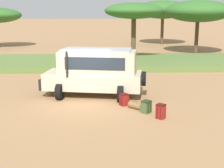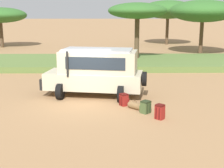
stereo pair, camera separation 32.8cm
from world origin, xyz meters
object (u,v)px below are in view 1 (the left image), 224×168
(duffel_bag_low_black_case, at_px, (135,105))
(safari_vehicle, at_px, (95,71))
(backpack_beside_front_wheel, at_px, (161,112))
(acacia_tree_centre_back, at_px, (134,11))
(acacia_tree_right_mid, at_px, (163,10))
(backpack_near_rear_wheel, at_px, (124,100))
(acacia_tree_far_right, at_px, (198,11))
(backpack_cluster_center, at_px, (146,107))

(duffel_bag_low_black_case, bearing_deg, safari_vehicle, 128.24)
(backpack_beside_front_wheel, xyz_separation_m, acacia_tree_centre_back, (0.32, 14.00, 3.97))
(duffel_bag_low_black_case, relative_size, acacia_tree_right_mid, 0.09)
(duffel_bag_low_black_case, distance_m, acacia_tree_centre_back, 13.37)
(safari_vehicle, bearing_deg, duffel_bag_low_black_case, -51.76)
(backpack_near_rear_wheel, distance_m, acacia_tree_centre_back, 12.88)
(duffel_bag_low_black_case, height_order, acacia_tree_centre_back, acacia_tree_centre_back)
(duffel_bag_low_black_case, height_order, acacia_tree_far_right, acacia_tree_far_right)
(safari_vehicle, relative_size, acacia_tree_right_mid, 0.76)
(backpack_near_rear_wheel, relative_size, duffel_bag_low_black_case, 0.87)
(backpack_cluster_center, relative_size, backpack_near_rear_wheel, 0.95)
(backpack_beside_front_wheel, bearing_deg, acacia_tree_centre_back, 88.68)
(backpack_beside_front_wheel, relative_size, backpack_cluster_center, 1.14)
(safari_vehicle, xyz_separation_m, acacia_tree_far_right, (10.02, 15.70, 2.96))
(backpack_beside_front_wheel, bearing_deg, safari_vehicle, 126.78)
(safari_vehicle, relative_size, backpack_beside_front_wheel, 8.87)
(acacia_tree_right_mid, bearing_deg, acacia_tree_centre_back, -109.75)
(backpack_near_rear_wheel, distance_m, acacia_tree_right_mid, 28.14)
(backpack_cluster_center, distance_m, acacia_tree_centre_back, 13.84)
(safari_vehicle, height_order, acacia_tree_far_right, acacia_tree_far_right)
(acacia_tree_centre_back, relative_size, acacia_tree_far_right, 0.74)
(safari_vehicle, relative_size, duffel_bag_low_black_case, 8.30)
(safari_vehicle, bearing_deg, acacia_tree_far_right, 57.44)
(backpack_cluster_center, relative_size, acacia_tree_far_right, 0.08)
(safari_vehicle, xyz_separation_m, acacia_tree_centre_back, (3.05, 10.35, 2.97))
(duffel_bag_low_black_case, bearing_deg, acacia_tree_centre_back, 84.47)
(acacia_tree_right_mid, bearing_deg, backpack_cluster_center, -102.35)
(backpack_beside_front_wheel, xyz_separation_m, duffel_bag_low_black_case, (-0.90, 1.33, -0.14))
(acacia_tree_centre_back, xyz_separation_m, acacia_tree_far_right, (6.98, 5.34, -0.01))
(acacia_tree_right_mid, bearing_deg, safari_vehicle, -108.39)
(backpack_cluster_center, distance_m, acacia_tree_right_mid, 29.00)
(duffel_bag_low_black_case, xyz_separation_m, acacia_tree_right_mid, (6.54, 27.47, 4.28))
(backpack_beside_front_wheel, bearing_deg, acacia_tree_far_right, 69.33)
(duffel_bag_low_black_case, distance_m, acacia_tree_far_right, 20.21)
(safari_vehicle, xyz_separation_m, backpack_near_rear_wheel, (1.36, -1.78, -1.02))
(backpack_beside_front_wheel, height_order, acacia_tree_far_right, acacia_tree_far_right)
(backpack_beside_front_wheel, height_order, backpack_cluster_center, backpack_beside_front_wheel)
(backpack_cluster_center, height_order, acacia_tree_right_mid, acacia_tree_right_mid)
(safari_vehicle, height_order, backpack_beside_front_wheel, safari_vehicle)
(backpack_beside_front_wheel, relative_size, acacia_tree_right_mid, 0.09)
(acacia_tree_centre_back, distance_m, acacia_tree_far_right, 8.79)
(backpack_near_rear_wheel, height_order, acacia_tree_far_right, acacia_tree_far_right)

